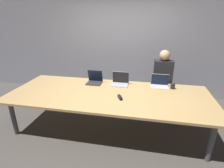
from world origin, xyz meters
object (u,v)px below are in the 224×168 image
stapler (120,97)px  laptop_far_right (160,83)px  laptop_far_midleft (95,79)px  cup_far_right (173,86)px  laptop_far_center (120,81)px  person_far_right (162,82)px

stapler → laptop_far_right: bearing=18.0°
laptop_far_right → laptop_far_midleft: (-1.34, -0.05, 0.00)m
laptop_far_midleft → laptop_far_right: bearing=2.2°
cup_far_right → laptop_far_center: bearing=179.0°
person_far_right → laptop_far_center: bearing=-153.8°
person_far_right → cup_far_right: 0.49m
laptop_far_midleft → stapler: bearing=-45.5°
laptop_far_right → laptop_far_center: 0.80m
person_far_right → laptop_far_center: (-0.87, -0.43, 0.12)m
laptop_far_right → stapler: size_ratio=2.25×
cup_far_right → stapler: cup_far_right is taller
laptop_far_center → stapler: size_ratio=2.22×
cup_far_right → person_far_right: bearing=110.6°
laptop_far_center → person_far_right: bearing=26.2°
person_far_right → laptop_far_midleft: bearing=-162.8°
laptop_far_right → person_far_right: bearing=78.6°
cup_far_right → stapler: size_ratio=0.68×
person_far_right → laptop_far_center: person_far_right is taller
person_far_right → laptop_far_right: bearing=-101.4°
laptop_far_center → laptop_far_right: bearing=2.9°
laptop_far_midleft → cup_far_right: bearing=-0.3°
cup_far_right → laptop_far_midleft: size_ratio=0.34×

